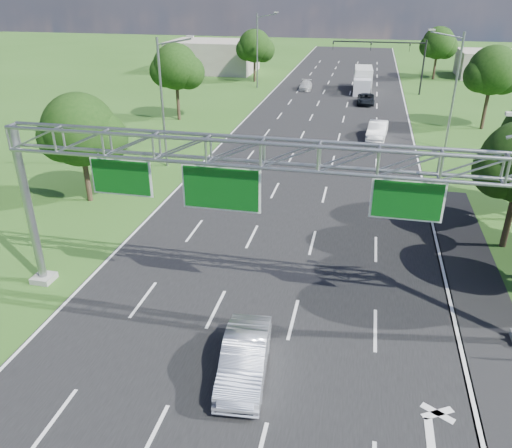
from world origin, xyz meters
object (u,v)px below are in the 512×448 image
(box_truck, at_px, (363,80))
(silver_sedan, at_px, (244,358))
(traffic_signal, at_px, (397,54))
(sign_gantry, at_px, (264,168))

(box_truck, bearing_deg, silver_sedan, -95.38)
(silver_sedan, xyz_separation_m, box_truck, (2.84, 58.18, 0.70))
(traffic_signal, height_order, silver_sedan, traffic_signal)
(sign_gantry, height_order, silver_sedan, sign_gantry)
(silver_sedan, relative_size, box_truck, 0.58)
(sign_gantry, relative_size, box_truck, 2.85)
(silver_sedan, height_order, box_truck, box_truck)
(box_truck, bearing_deg, sign_gantry, -95.78)
(sign_gantry, bearing_deg, traffic_signal, 82.32)
(sign_gantry, xyz_separation_m, box_truck, (3.00, 53.84, -5.41))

